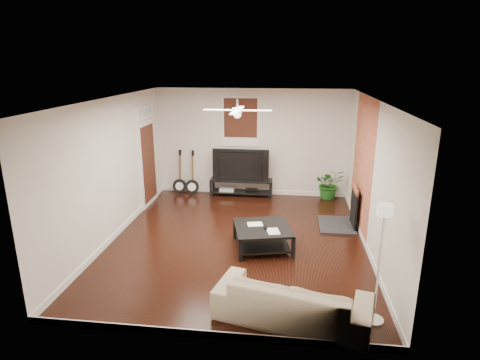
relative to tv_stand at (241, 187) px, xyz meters
name	(u,v)px	position (x,y,z in m)	size (l,w,h in m)	color
room	(237,173)	(0.26, -2.78, 1.17)	(5.01, 6.01, 2.81)	black
brick_accent	(362,164)	(2.75, -1.78, 1.17)	(0.02, 2.20, 2.80)	#B15039
fireplace	(345,206)	(2.46, -1.78, 0.23)	(0.80, 1.10, 0.92)	black
window_back	(241,122)	(-0.04, 0.19, 1.72)	(1.00, 0.06, 1.30)	#34170E
door_left	(148,155)	(-2.20, -0.88, 1.02)	(0.08, 1.00, 2.50)	white
tv_stand	(241,187)	(0.00, 0.00, 0.00)	(1.63, 0.44, 0.46)	black
tv	(241,164)	(0.00, 0.02, 0.65)	(1.46, 0.19, 0.84)	black
coffee_table	(262,237)	(0.77, -3.04, -0.01)	(1.03, 1.03, 0.43)	black
sofa	(292,300)	(1.33, -5.23, 0.08)	(2.11, 0.83, 0.62)	#C6AB95
floor_lamp	(379,265)	(2.46, -5.13, 0.63)	(0.28, 0.28, 1.73)	silver
potted_plant	(329,184)	(2.30, 0.04, 0.18)	(0.73, 0.64, 0.81)	#1B5718
guitar_left	(179,172)	(-1.67, -0.03, 0.37)	(0.37, 0.26, 1.20)	black
guitar_right	(192,173)	(-1.32, -0.06, 0.37)	(0.37, 0.26, 1.20)	black
ceiling_fan	(237,110)	(0.26, -2.78, 2.37)	(1.24, 1.24, 0.32)	white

